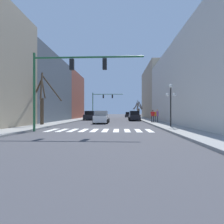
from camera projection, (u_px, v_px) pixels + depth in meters
ground_plane at (102, 129)px, 15.74m from camera, size 240.00×240.00×0.00m
sidewalk_left at (31, 128)px, 16.05m from camera, size 2.49×90.00×0.15m
sidewalk_right at (175, 128)px, 15.44m from camera, size 2.49×90.00×0.15m
building_row_left at (42, 89)px, 27.91m from camera, size 6.00×35.91×11.19m
building_row_right at (173, 90)px, 30.24m from camera, size 6.00×40.09×11.99m
crosswalk_stripes at (100, 130)px, 14.41m from camera, size 8.55×2.60×0.01m
traffic_signal_near at (67, 73)px, 13.55m from camera, size 8.62×0.28×6.16m
traffic_signal_far at (102, 99)px, 42.89m from camera, size 7.52×0.28×6.32m
street_lamp_right_corner at (171, 96)px, 16.59m from camera, size 0.95×0.36×4.04m
car_parked_left_near at (102, 117)px, 23.93m from camera, size 1.97×4.72×1.68m
car_driving_toward_lane at (134, 116)px, 31.22m from camera, size 1.99×4.83×1.73m
car_parked_right_far at (90, 116)px, 33.82m from camera, size 2.14×4.72×1.74m
car_driving_away_lane at (99, 115)px, 47.96m from camera, size 2.09×4.24×1.76m
car_at_intersection at (128, 115)px, 52.66m from camera, size 2.05×4.72×1.56m
car_parked_left_far at (95, 115)px, 40.10m from camera, size 1.97×4.86×1.60m
pedestrian_on_right_sidewalk at (157, 115)px, 23.42m from camera, size 0.35×0.75×1.76m
pedestrian_on_left_sidewalk at (156, 115)px, 24.10m from camera, size 0.65×0.46×1.67m
pedestrian_crossing_street at (153, 115)px, 24.02m from camera, size 0.63×0.51×1.68m
street_tree_right_far at (138, 110)px, 48.64m from camera, size 2.02×2.75×4.72m
street_tree_right_near at (42, 101)px, 19.20m from camera, size 3.93×2.65×5.76m
street_tree_left_near at (139, 109)px, 42.62m from camera, size 2.51×2.05×4.07m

